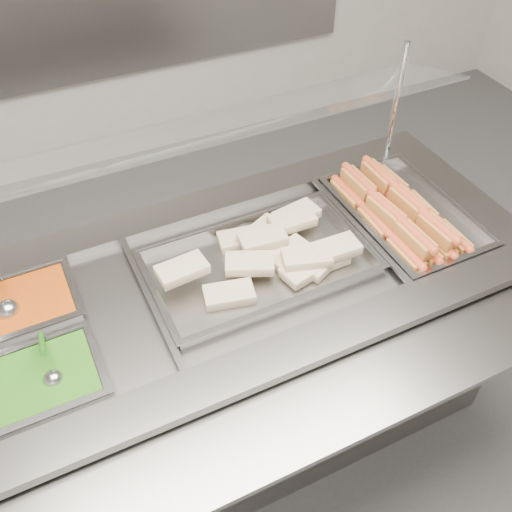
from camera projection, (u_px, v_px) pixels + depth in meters
name	position (u px, v px, depth m)	size (l,w,h in m)	color
ground	(304.00, 480.00, 2.25)	(6.00, 6.00, 0.00)	#4F4F52
steam_counter	(244.00, 352.00, 2.13)	(1.93, 0.88, 0.92)	slate
tray_rail	(324.00, 404.00, 1.51)	(1.84, 0.41, 0.05)	slate
sneeze_guard	(208.00, 131.00, 1.70)	(1.69, 0.33, 0.45)	silver
pan_hotdogs	(403.00, 219.00, 2.04)	(0.36, 0.57, 0.10)	gray
pan_wraps	(259.00, 266.00, 1.85)	(0.70, 0.42, 0.07)	gray
pan_beans	(25.00, 311.00, 1.73)	(0.31, 0.25, 0.10)	gray
pan_peas	(44.00, 386.00, 1.54)	(0.31, 0.25, 0.10)	gray
hotdogs_in_buns	(397.00, 212.00, 2.00)	(0.25, 0.53, 0.12)	#955D1F
tortilla_wraps	(278.00, 251.00, 1.85)	(0.64, 0.35, 0.09)	tan
ladle	(7.00, 309.00, 1.68)	(0.07, 0.20, 0.15)	#B1B0B5
serving_spoon	(52.00, 373.00, 1.51)	(0.06, 0.18, 0.14)	#B1B0B5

